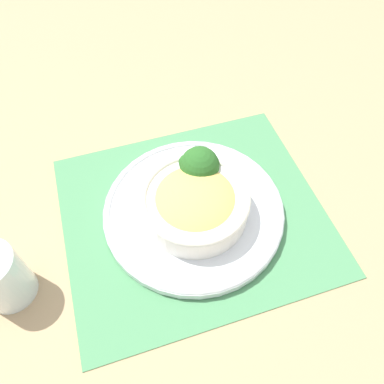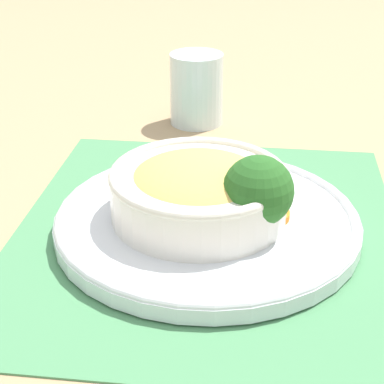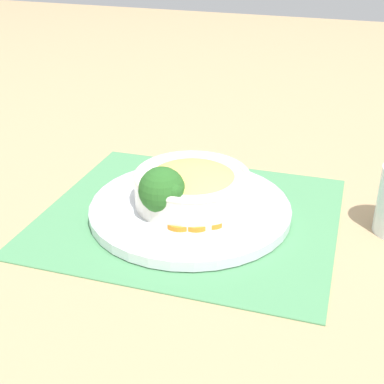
# 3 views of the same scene
# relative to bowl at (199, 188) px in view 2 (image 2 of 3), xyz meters

# --- Properties ---
(ground_plane) EXTENTS (4.00, 4.00, 0.00)m
(ground_plane) POSITION_rel_bowl_xyz_m (0.00, 0.01, -0.05)
(ground_plane) COLOR tan
(placemat) EXTENTS (0.48, 0.43, 0.00)m
(placemat) POSITION_rel_bowl_xyz_m (0.00, 0.01, -0.05)
(placemat) COLOR #4C8C59
(placemat) RESTS_ON ground_plane
(plate) EXTENTS (0.32, 0.32, 0.02)m
(plate) POSITION_rel_bowl_xyz_m (0.00, 0.01, -0.04)
(plate) COLOR silver
(plate) RESTS_ON placemat
(bowl) EXTENTS (0.18, 0.18, 0.06)m
(bowl) POSITION_rel_bowl_xyz_m (0.00, 0.00, 0.00)
(bowl) COLOR silver
(bowl) RESTS_ON plate
(broccoli_floret) EXTENTS (0.07, 0.07, 0.08)m
(broccoli_floret) POSITION_rel_bowl_xyz_m (0.03, 0.06, 0.02)
(broccoli_floret) COLOR #759E51
(broccoli_floret) RESTS_ON plate
(carrot_slice_near) EXTENTS (0.05, 0.05, 0.01)m
(carrot_slice_near) POSITION_rel_bowl_xyz_m (-0.01, 0.07, -0.03)
(carrot_slice_near) COLOR orange
(carrot_slice_near) RESTS_ON plate
(carrot_slice_middle) EXTENTS (0.05, 0.05, 0.01)m
(carrot_slice_middle) POSITION_rel_bowl_xyz_m (-0.03, 0.06, -0.03)
(carrot_slice_middle) COLOR orange
(carrot_slice_middle) RESTS_ON plate
(carrot_slice_far) EXTENTS (0.05, 0.05, 0.01)m
(carrot_slice_far) POSITION_rel_bowl_xyz_m (-0.05, 0.05, -0.03)
(carrot_slice_far) COLOR orange
(carrot_slice_far) RESTS_ON plate
(carrot_slice_extra) EXTENTS (0.05, 0.05, 0.01)m
(carrot_slice_extra) POSITION_rel_bowl_xyz_m (-0.06, 0.03, -0.03)
(carrot_slice_extra) COLOR orange
(carrot_slice_extra) RESTS_ON plate
(water_glass) EXTENTS (0.08, 0.08, 0.10)m
(water_glass) POSITION_rel_bowl_xyz_m (-0.31, -0.06, -0.00)
(water_glass) COLOR silver
(water_glass) RESTS_ON ground_plane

